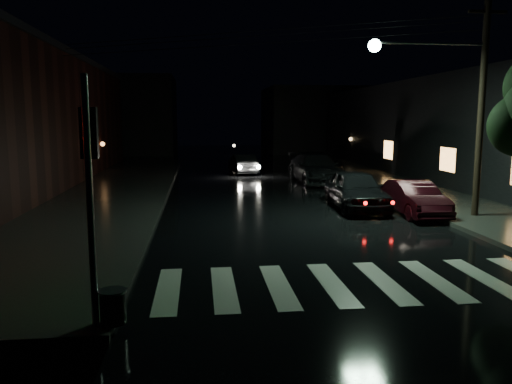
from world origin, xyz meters
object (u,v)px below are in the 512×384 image
object	(u,v)px
parked_car_b	(414,198)
parked_car_d	(317,162)
oncoming_car	(243,164)
parked_car_a	(356,190)
parked_car_c	(316,168)

from	to	relation	value
parked_car_b	parked_car_d	xyz separation A→B (m)	(0.00, 15.64, 0.04)
parked_car_b	oncoming_car	bearing A→B (deg)	109.65
oncoming_car	parked_car_a	bearing A→B (deg)	98.44
parked_car_b	parked_car_d	world-z (taller)	parked_car_d
parked_car_a	parked_car_c	xyz separation A→B (m)	(0.38, 8.65, 0.03)
parked_car_b	oncoming_car	world-z (taller)	parked_car_b
parked_car_d	oncoming_car	xyz separation A→B (m)	(-5.19, -0.33, -0.04)
parked_car_a	parked_car_b	bearing A→B (deg)	-37.86
parked_car_a	oncoming_car	world-z (taller)	parked_car_a
parked_car_b	parked_car_a	bearing A→B (deg)	141.11
parked_car_d	oncoming_car	bearing A→B (deg)	176.54
parked_car_c	oncoming_car	size ratio (longest dim) A/B	1.44
parked_car_a	parked_car_d	xyz separation A→B (m)	(1.80, 14.14, -0.10)
parked_car_a	parked_car_d	bearing A→B (deg)	84.69
parked_car_b	parked_car_c	world-z (taller)	parked_car_c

